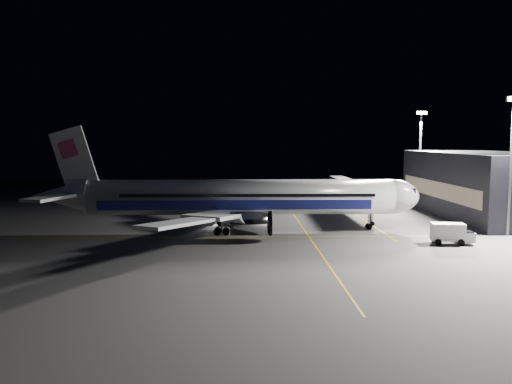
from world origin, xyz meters
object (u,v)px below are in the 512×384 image
object	(u,v)px
airliner	(235,198)
safety_cone_a	(233,218)
floodlight_mast_south	(512,153)
safety_cone_b	(247,219)
jet_bridge	(354,190)
service_truck	(452,233)
floodlight_mast_north	(420,149)
safety_cone_c	(251,215)
baggage_tug	(219,217)

from	to	relation	value
airliner	safety_cone_a	world-z (taller)	airliner
safety_cone_a	floodlight_mast_south	bearing A→B (deg)	-21.28
floodlight_mast_south	safety_cone_b	distance (m)	43.56
airliner	floodlight_mast_south	world-z (taller)	floodlight_mast_south
safety_cone_a	jet_bridge	bearing A→B (deg)	18.56
jet_bridge	service_truck	size ratio (longest dim) A/B	5.86
airliner	jet_bridge	xyz separation A→B (m)	(23.08, 18.06, -0.58)
floodlight_mast_north	safety_cone_a	size ratio (longest dim) A/B	31.34
jet_bridge	safety_cone_b	bearing A→B (deg)	-156.68
floodlight_mast_north	floodlight_mast_south	distance (m)	38.00
floodlight_mast_north	safety_cone_a	world-z (taller)	floodlight_mast_north
airliner	safety_cone_c	bearing A→B (deg)	78.81
service_truck	safety_cone_b	size ratio (longest dim) A/B	9.48
baggage_tug	airliner	bearing A→B (deg)	-71.88
floodlight_mast_north	safety_cone_c	distance (m)	44.00
floodlight_mast_north	service_truck	distance (m)	46.36
floodlight_mast_south	safety_cone_c	size ratio (longest dim) A/B	30.80
floodlight_mast_south	safety_cone_b	size ratio (longest dim) A/B	33.43
jet_bridge	safety_cone_a	bearing A→B (deg)	-161.44
floodlight_mast_south	baggage_tug	xyz separation A→B (m)	(-44.05, 14.01, -11.51)
airliner	floodlight_mast_south	xyz separation A→B (m)	(41.08, -6.01, 7.21)
floodlight_mast_north	floodlight_mast_south	world-z (taller)	same
floodlight_mast_north	floodlight_mast_south	xyz separation A→B (m)	(0.00, -38.00, 0.00)
safety_cone_a	safety_cone_c	xyz separation A→B (m)	(3.22, 3.84, 0.01)
floodlight_mast_north	baggage_tug	size ratio (longest dim) A/B	7.85
airliner	safety_cone_b	bearing A→B (deg)	77.51
floodlight_mast_south	safety_cone_b	bearing A→B (deg)	159.04
jet_bridge	baggage_tug	size ratio (longest dim) A/B	13.05
jet_bridge	safety_cone_c	world-z (taller)	jet_bridge
floodlight_mast_south	service_truck	world-z (taller)	floodlight_mast_south
airliner	baggage_tug	bearing A→B (deg)	110.39
safety_cone_b	airliner	bearing A→B (deg)	-102.49
jet_bridge	safety_cone_b	world-z (taller)	jet_bridge
service_truck	safety_cone_c	distance (m)	37.57
floodlight_mast_north	floodlight_mast_south	size ratio (longest dim) A/B	1.00
jet_bridge	baggage_tug	distance (m)	28.17
service_truck	safety_cone_a	bearing A→B (deg)	151.35
floodlight_mast_north	safety_cone_c	size ratio (longest dim) A/B	30.80
floodlight_mast_south	baggage_tug	distance (m)	47.63
floodlight_mast_south	safety_cone_c	bearing A→B (deg)	152.41
floodlight_mast_north	floodlight_mast_south	bearing A→B (deg)	-90.00
baggage_tug	safety_cone_b	bearing A→B (deg)	8.78
floodlight_mast_south	service_truck	size ratio (longest dim) A/B	3.53
service_truck	floodlight_mast_south	bearing A→B (deg)	34.55
safety_cone_b	safety_cone_c	distance (m)	5.10
baggage_tug	safety_cone_a	xyz separation A→B (m)	(2.52, 2.16, -0.53)
airliner	jet_bridge	bearing A→B (deg)	38.04
jet_bridge	floodlight_mast_north	size ratio (longest dim) A/B	1.66
airliner	jet_bridge	distance (m)	29.31
floodlight_mast_north	service_truck	world-z (taller)	floodlight_mast_north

